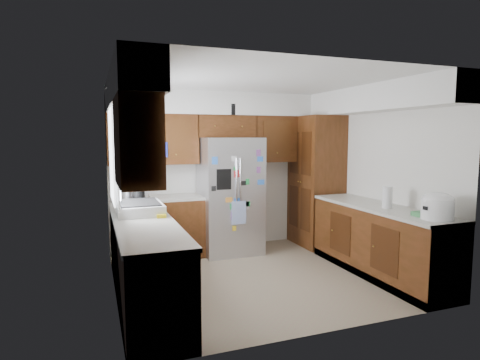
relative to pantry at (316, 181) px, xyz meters
name	(u,v)px	position (x,y,z in m)	size (l,w,h in m)	color
floor	(260,276)	(-1.50, -1.15, -1.07)	(3.60, 3.60, 0.00)	gray
room_shell	(243,136)	(-1.61, -0.79, 0.75)	(3.64, 3.24, 2.52)	silver
left_counter_run	(153,254)	(-2.86, -1.12, -0.65)	(1.36, 3.20, 0.92)	#40240C
right_counter_run	(379,243)	(0.00, -1.62, -0.65)	(0.63, 2.25, 0.92)	#40240C
pantry	(316,181)	(0.00, 0.00, 0.00)	(0.60, 0.90, 2.15)	#40240C
fridge	(230,196)	(-1.50, 0.05, -0.17)	(0.90, 0.79, 1.80)	#A7A7AC
bridge_cabinet	(225,127)	(-1.50, 0.28, 0.90)	(0.96, 0.34, 0.35)	#40240C
fridge_top_items	(222,106)	(-1.57, 0.24, 1.21)	(0.55, 0.35, 0.30)	blue
sink_assembly	(139,208)	(-3.00, -1.05, -0.09)	(0.52, 0.74, 0.37)	silver
left_counter_clutter	(137,194)	(-2.95, -0.31, -0.02)	(0.37, 0.78, 0.38)	black
rice_cooker	(438,205)	(0.00, -2.53, 0.00)	(0.34, 0.34, 0.30)	white
paper_towel	(387,197)	(-0.04, -1.78, -0.02)	(0.12, 0.12, 0.27)	white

